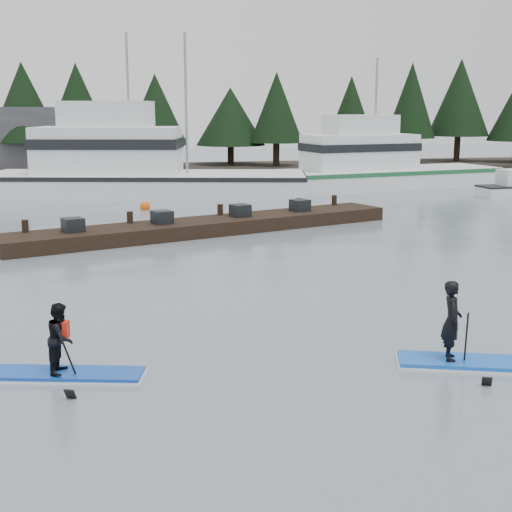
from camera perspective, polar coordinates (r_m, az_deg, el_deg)
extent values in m
plane|color=slate|center=(13.57, 5.52, -9.65)|extent=(160.00, 160.00, 0.00)
cube|color=#2D281E|center=(54.34, -8.22, 6.76)|extent=(70.00, 8.00, 0.60)
cube|color=white|center=(41.33, -8.69, 4.94)|extent=(18.52, 9.01, 2.38)
cube|color=white|center=(41.54, -11.75, 8.30)|extent=(8.65, 5.36, 2.58)
cylinder|color=gray|center=(41.21, -10.17, 11.88)|extent=(0.14, 0.14, 7.67)
cube|color=white|center=(45.96, 10.16, 5.56)|extent=(15.58, 6.83, 2.15)
cube|color=white|center=(44.84, 8.28, 8.23)|extent=(7.21, 4.22, 2.15)
cylinder|color=gray|center=(45.30, 9.54, 11.13)|extent=(0.14, 0.14, 6.74)
cube|color=black|center=(28.70, -3.85, 2.39)|extent=(16.35, 7.56, 0.55)
sphere|color=#EB510B|center=(42.39, 6.99, 5.00)|extent=(0.56, 0.56, 0.56)
sphere|color=#EB510B|center=(35.81, -8.86, 3.71)|extent=(0.50, 0.50, 0.50)
cube|color=#1242AF|center=(13.97, -15.18, -9.12)|extent=(3.07, 1.46, 0.11)
imported|color=black|center=(13.74, -15.34, -6.32)|extent=(0.65, 0.75, 1.33)
cube|color=red|center=(13.69, -15.38, -5.68)|extent=(0.34, 0.27, 0.32)
cylinder|color=black|center=(13.61, -14.50, -8.47)|extent=(0.38, 0.84, 1.52)
cube|color=blue|center=(14.74, 18.32, -8.18)|extent=(3.63, 1.99, 0.13)
imported|color=black|center=(14.34, 15.39, -4.98)|extent=(0.55, 0.67, 1.57)
cylinder|color=black|center=(14.30, 16.41, -6.96)|extent=(0.47, 0.85, 1.60)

